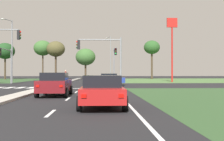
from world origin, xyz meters
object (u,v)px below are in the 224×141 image
at_px(car_navy_fourth, 53,78).
at_px(street_lamp_fourth, 110,56).
at_px(traffic_signal_near_right, 104,53).
at_px(treeline_fourth, 56,49).
at_px(pedestrian_at_median, 66,75).
at_px(treeline_second, 5,51).
at_px(traffic_signal_far_right, 115,59).
at_px(treeline_third, 43,48).
at_px(fastfood_pole_sign, 172,35).
at_px(car_blue_fifth, 108,79).
at_px(traffic_signal_far_left, 7,59).
at_px(car_maroon_near, 55,84).
at_px(car_red_third, 102,91).
at_px(treeline_sixth, 152,48).
at_px(street_lamp_third, 11,48).
at_px(treeline_fifth, 86,57).

bearing_deg(car_navy_fourth, street_lamp_fourth, -112.73).
distance_m(traffic_signal_near_right, treeline_fourth, 40.91).
height_order(pedestrian_at_median, treeline_second, treeline_second).
bearing_deg(traffic_signal_far_right, treeline_third, 118.90).
height_order(fastfood_pole_sign, treeline_fourth, fastfood_pole_sign).
distance_m(car_blue_fifth, traffic_signal_far_left, 15.01).
height_order(traffic_signal_far_left, traffic_signal_far_right, traffic_signal_far_right).
relative_size(car_maroon_near, traffic_signal_far_right, 0.82).
bearing_deg(traffic_signal_near_right, car_red_third, -91.23).
bearing_deg(treeline_third, treeline_sixth, 3.02).
bearing_deg(treeline_third, car_red_third, -76.12).
bearing_deg(car_blue_fifth, street_lamp_fourth, -2.67).
height_order(traffic_signal_near_right, pedestrian_at_median, traffic_signal_near_right).
relative_size(traffic_signal_far_right, fastfood_pole_sign, 0.48).
bearing_deg(fastfood_pole_sign, street_lamp_fourth, 110.86).
bearing_deg(traffic_signal_far_right, treeline_fourth, 114.62).
distance_m(car_blue_fifth, street_lamp_third, 17.87).
relative_size(car_maroon_near, treeline_third, 0.45).
bearing_deg(treeline_third, car_blue_fifth, -66.12).
xyz_separation_m(traffic_signal_near_right, treeline_fifth, (-3.87, 40.54, 1.84)).
height_order(traffic_signal_far_right, street_lamp_third, street_lamp_third).
relative_size(car_red_third, pedestrian_at_median, 2.37).
bearing_deg(treeline_fourth, treeline_sixth, 6.79).
xyz_separation_m(street_lamp_fourth, treeline_third, (-16.68, -3.30, 1.59)).
distance_m(street_lamp_third, treeline_second, 25.86).
height_order(traffic_signal_far_right, fastfood_pole_sign, fastfood_pole_sign).
relative_size(car_navy_fourth, treeline_fourth, 0.46).
bearing_deg(treeline_third, pedestrian_at_median, -69.49).
xyz_separation_m(traffic_signal_far_right, treeline_third, (-16.06, 29.09, 4.00)).
bearing_deg(street_lamp_third, traffic_signal_far_left, -80.06).
bearing_deg(treeline_fifth, traffic_signal_far_left, -108.14).
bearing_deg(treeline_sixth, traffic_signal_near_right, -107.03).
bearing_deg(traffic_signal_near_right, treeline_fifth, 95.45).
bearing_deg(car_blue_fifth, treeline_fifth, 7.62).
bearing_deg(traffic_signal_far_right, car_navy_fourth, 143.83).
height_order(car_red_third, pedestrian_at_median, pedestrian_at_median).
xyz_separation_m(treeline_second, treeline_fifth, (19.28, 0.67, -1.35)).
xyz_separation_m(street_lamp_third, pedestrian_at_median, (8.07, 3.19, -4.18)).
relative_size(pedestrian_at_median, treeline_third, 0.20).
bearing_deg(car_navy_fourth, treeline_second, -54.57).
bearing_deg(street_lamp_third, treeline_sixth, 44.30).
bearing_deg(street_lamp_third, fastfood_pole_sign, 6.72).
xyz_separation_m(car_red_third, car_navy_fourth, (-7.83, 34.71, 0.02)).
xyz_separation_m(traffic_signal_near_right, fastfood_pole_sign, (11.97, 18.72, 4.42)).
height_order(traffic_signal_far_left, treeline_fifth, treeline_fifth).
bearing_deg(treeline_third, treeline_fourth, -22.61).
distance_m(treeline_third, treeline_sixth, 27.25).
bearing_deg(treeline_fourth, street_lamp_third, -97.90).
distance_m(car_maroon_near, car_navy_fourth, 28.70).
relative_size(traffic_signal_far_right, treeline_third, 0.55).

